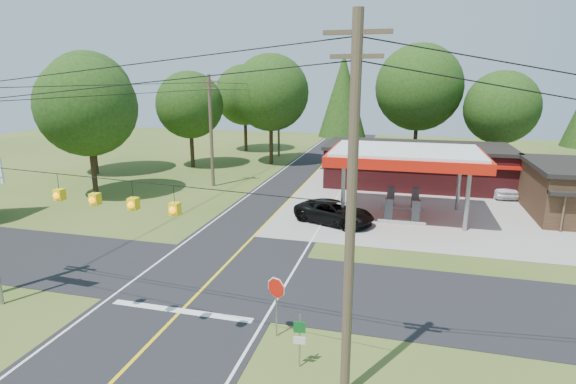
% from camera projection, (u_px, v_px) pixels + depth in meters
% --- Properties ---
extents(ground, '(120.00, 120.00, 0.00)m').
position_uv_depth(ground, '(215.00, 276.00, 22.66)').
color(ground, '#3A521D').
rests_on(ground, ground).
extents(main_highway, '(8.00, 120.00, 0.02)m').
position_uv_depth(main_highway, '(215.00, 276.00, 22.66)').
color(main_highway, black).
rests_on(main_highway, ground).
extents(cross_road, '(70.00, 7.00, 0.02)m').
position_uv_depth(cross_road, '(215.00, 276.00, 22.65)').
color(cross_road, black).
rests_on(cross_road, ground).
extents(lane_center_yellow, '(0.15, 110.00, 0.00)m').
position_uv_depth(lane_center_yellow, '(215.00, 276.00, 22.65)').
color(lane_center_yellow, yellow).
rests_on(lane_center_yellow, main_highway).
extents(gas_canopy, '(10.60, 7.40, 4.88)m').
position_uv_depth(gas_canopy, '(406.00, 158.00, 31.58)').
color(gas_canopy, gray).
rests_on(gas_canopy, ground).
extents(convenience_store, '(16.40, 7.55, 3.80)m').
position_uv_depth(convenience_store, '(416.00, 165.00, 41.28)').
color(convenience_store, '#53171A').
rests_on(convenience_store, ground).
extents(utility_pole_near_right, '(1.80, 0.30, 11.50)m').
position_uv_depth(utility_pole_near_right, '(351.00, 215.00, 12.78)').
color(utility_pole_near_right, '#473828').
rests_on(utility_pole_near_right, ground).
extents(utility_pole_far_left, '(1.80, 0.30, 10.00)m').
position_uv_depth(utility_pole_far_left, '(211.00, 130.00, 40.19)').
color(utility_pole_far_left, '#473828').
rests_on(utility_pole_far_left, ground).
extents(utility_pole_north, '(0.30, 0.30, 9.50)m').
position_uv_depth(utility_pole_north, '(279.00, 118.00, 55.87)').
color(utility_pole_north, '#473828').
rests_on(utility_pole_north, ground).
extents(overhead_beacons, '(17.04, 2.04, 1.03)m').
position_uv_depth(overhead_beacons, '(112.00, 182.00, 15.73)').
color(overhead_beacons, black).
rests_on(overhead_beacons, ground).
extents(treeline_backdrop, '(70.27, 51.59, 13.30)m').
position_uv_depth(treeline_backdrop, '(321.00, 101.00, 43.09)').
color(treeline_backdrop, '#332316').
rests_on(treeline_backdrop, ground).
extents(suv_car, '(7.16, 7.16, 1.54)m').
position_uv_depth(suv_car, '(334.00, 212.00, 30.74)').
color(suv_car, black).
rests_on(suv_car, ground).
extents(sedan_car, '(5.01, 5.01, 1.56)m').
position_uv_depth(sedan_car, '(501.00, 186.00, 38.00)').
color(sedan_car, white).
rests_on(sedan_car, ground).
extents(octagonal_stop_sign, '(0.79, 0.39, 2.47)m').
position_uv_depth(octagonal_stop_sign, '(276.00, 293.00, 17.00)').
color(octagonal_stop_sign, gray).
rests_on(octagonal_stop_sign, ground).
extents(route_sign_post, '(0.41, 0.11, 2.01)m').
position_uv_depth(route_sign_post, '(300.00, 336.00, 15.30)').
color(route_sign_post, gray).
rests_on(route_sign_post, ground).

